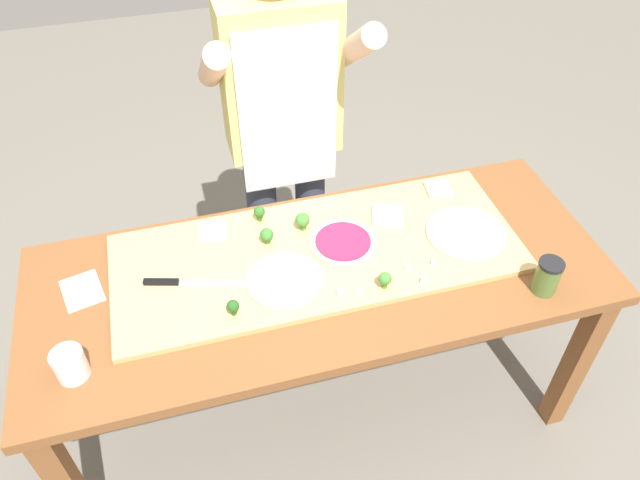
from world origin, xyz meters
name	(u,v)px	position (x,y,z in m)	size (l,w,h in m)	color
ground_plane	(320,402)	(0.00, 0.00, 0.00)	(8.00, 8.00, 0.00)	#6B665B
prep_table	(320,292)	(0.00, 0.00, 0.68)	(1.87, 0.74, 0.78)	brown
cutting_board	(318,253)	(0.01, 0.07, 0.79)	(1.33, 0.52, 0.02)	tan
chefs_knife	(181,282)	(-0.44, 0.05, 0.81)	(0.32, 0.11, 0.02)	#B7BABF
pizza_whole_cheese_artichoke	(466,233)	(0.51, 0.01, 0.81)	(0.27, 0.27, 0.02)	beige
pizza_whole_beet_magenta	(343,242)	(0.10, 0.08, 0.81)	(0.22, 0.22, 0.02)	beige
pizza_whole_white_garlic	(285,280)	(-0.12, -0.03, 0.81)	(0.24, 0.24, 0.02)	beige
pizza_slice_near_left	(438,189)	(0.52, 0.26, 0.81)	(0.09, 0.09, 0.01)	beige
pizza_slice_near_right	(387,215)	(0.29, 0.17, 0.81)	(0.10, 0.10, 0.01)	beige
pizza_slice_far_left	(213,231)	(-0.30, 0.25, 0.81)	(0.09, 0.09, 0.01)	beige
broccoli_floret_front_left	(259,212)	(-0.14, 0.27, 0.84)	(0.04, 0.04, 0.06)	#366618
broccoli_floret_center_right	(302,220)	(-0.01, 0.19, 0.84)	(0.05, 0.05, 0.07)	#487A23
broccoli_floret_front_right	(385,279)	(0.17, -0.14, 0.84)	(0.04, 0.04, 0.06)	#487A23
broccoli_floret_center_left	(267,235)	(-0.14, 0.15, 0.84)	(0.04, 0.04, 0.06)	#3F7220
broccoli_floret_back_mid	(233,307)	(-0.30, -0.12, 0.83)	(0.04, 0.04, 0.05)	#2C5915
cheese_crumble_a	(433,262)	(0.35, -0.09, 0.81)	(0.01, 0.01, 0.01)	white
cheese_crumble_b	(408,267)	(0.27, -0.09, 0.81)	(0.02, 0.02, 0.02)	white
cheese_crumble_c	(237,218)	(-0.22, 0.30, 0.81)	(0.02, 0.02, 0.02)	silver
cheese_crumble_d	(340,293)	(0.03, -0.13, 0.81)	(0.02, 0.02, 0.02)	silver
cheese_crumble_e	(358,291)	(0.08, -0.14, 0.81)	(0.02, 0.02, 0.02)	white
cheese_crumble_f	(425,280)	(0.30, -0.15, 0.81)	(0.02, 0.02, 0.02)	white
flour_cup	(70,366)	(-0.76, -0.19, 0.82)	(0.09, 0.09, 0.09)	white
sauce_jar	(547,277)	(0.65, -0.26, 0.84)	(0.08, 0.08, 0.12)	#517033
recipe_note	(82,291)	(-0.74, 0.12, 0.78)	(0.11, 0.15, 0.00)	white
cook_center	(283,122)	(0.02, 0.55, 1.00)	(0.54, 0.39, 1.67)	#333847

